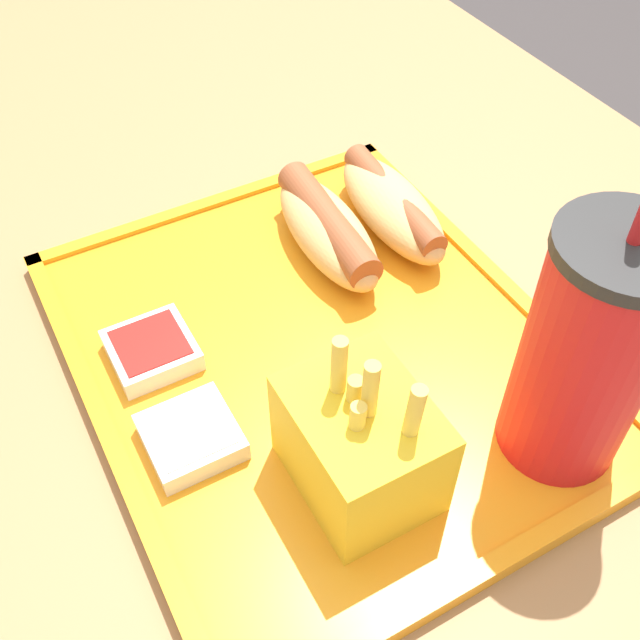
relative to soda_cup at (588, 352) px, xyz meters
name	(u,v)px	position (x,y,z in m)	size (l,w,h in m)	color
dining_table	(327,587)	(-0.12, -0.09, -0.46)	(1.47, 0.83, 0.73)	olive
food_tray	(320,353)	(-0.14, -0.09, -0.09)	(0.38, 0.32, 0.01)	orange
soda_cup	(588,352)	(0.00, 0.00, 0.00)	(0.08, 0.08, 0.20)	red
hot_dog_far	(392,206)	(-0.22, 0.02, -0.06)	(0.14, 0.06, 0.04)	tan
hot_dog_near	(327,229)	(-0.22, -0.04, -0.06)	(0.14, 0.06, 0.04)	tan
fries_carton	(360,443)	(-0.03, -0.12, -0.05)	(0.09, 0.07, 0.11)	gold
sauce_cup_mayo	(191,436)	(-0.11, -0.20, -0.07)	(0.06, 0.06, 0.02)	silver
sauce_cup_ketchup	(152,349)	(-0.18, -0.20, -0.07)	(0.06, 0.06, 0.02)	silver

